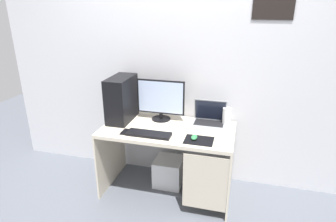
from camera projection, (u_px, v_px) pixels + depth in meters
ground_plane at (168, 189)px, 3.11m from camera, size 8.00×8.00×0.00m
wall_back at (178, 63)px, 3.00m from camera, size 4.00×0.05×2.60m
desk at (169, 142)px, 2.89m from camera, size 1.30×0.70×0.72m
pc_tower at (122, 99)px, 2.97m from camera, size 0.21×0.42×0.46m
monitor at (161, 100)px, 2.98m from camera, size 0.50×0.20×0.43m
laptop at (209, 119)px, 2.94m from camera, size 0.33×0.25×0.25m
speaker at (227, 116)px, 2.91m from camera, size 0.09×0.09×0.18m
keyboard at (149, 134)px, 2.69m from camera, size 0.42×0.14×0.02m
mousepad at (199, 140)px, 2.59m from camera, size 0.26×0.20×0.00m
mouse_left at (194, 137)px, 2.61m from camera, size 0.06×0.10×0.03m
cell_phone at (126, 132)px, 2.75m from camera, size 0.07×0.13×0.01m
subwoofer at (169, 172)px, 3.16m from camera, size 0.30×0.30×0.30m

